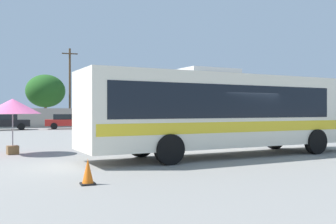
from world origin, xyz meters
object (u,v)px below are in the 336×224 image
parked_car_second_red (68,121)px  parked_car_third_dark_blue (135,120)px  vendor_umbrella_near_gate_pink (13,107)px  utility_pole_near (70,86)px  coach_bus_cream_yellow (224,110)px  roadside_tree_midleft (46,91)px  parked_car_leftmost_black (6,122)px  traffic_cone_on_apron (88,172)px

parked_car_second_red → parked_car_third_dark_blue: bearing=1.9°
vendor_umbrella_near_gate_pink → utility_pole_near: (5.95, 28.68, 2.76)m
vendor_umbrella_near_gate_pink → utility_pole_near: size_ratio=0.26×
coach_bus_cream_yellow → roadside_tree_midleft: roadside_tree_midleft is taller
coach_bus_cream_yellow → roadside_tree_midleft: size_ratio=1.99×
parked_car_second_red → vendor_umbrella_near_gate_pink: bearing=-102.6°
parked_car_leftmost_black → traffic_cone_on_apron: bearing=-85.0°
vendor_umbrella_near_gate_pink → parked_car_leftmost_black: bearing=92.1°
utility_pole_near → coach_bus_cream_yellow: bearing=-86.5°
traffic_cone_on_apron → parked_car_leftmost_black: bearing=95.0°
parked_car_leftmost_black → parked_car_second_red: 5.66m
parked_car_leftmost_black → utility_pole_near: (6.74, 7.06, 3.95)m
roadside_tree_midleft → traffic_cone_on_apron: (-1.58, -38.33, -3.84)m
coach_bus_cream_yellow → traffic_cone_on_apron: size_ratio=18.95×
coach_bus_cream_yellow → traffic_cone_on_apron: (-6.14, -3.97, -1.54)m
parked_car_leftmost_black → vendor_umbrella_near_gate_pink: bearing=-87.9°
roadside_tree_midleft → traffic_cone_on_apron: roadside_tree_midleft is taller
parked_car_third_dark_blue → utility_pole_near: 9.77m
parked_car_leftmost_black → traffic_cone_on_apron: 29.45m
parked_car_third_dark_blue → traffic_cone_on_apron: bearing=-108.8°
coach_bus_cream_yellow → traffic_cone_on_apron: 7.47m
parked_car_leftmost_black → utility_pole_near: size_ratio=0.45×
parked_car_leftmost_black → traffic_cone_on_apron: parked_car_leftmost_black is taller
coach_bus_cream_yellow → roadside_tree_midleft: bearing=97.6°
parked_car_leftmost_black → utility_pole_near: bearing=46.3°
parked_car_second_red → parked_car_third_dark_blue: 7.02m
parked_car_leftmost_black → utility_pole_near: 10.53m
parked_car_leftmost_black → parked_car_second_red: (5.66, 0.13, -0.00)m
traffic_cone_on_apron → vendor_umbrella_near_gate_pink: bearing=103.1°
parked_car_second_red → roadside_tree_midleft: size_ratio=0.75×
coach_bus_cream_yellow → parked_car_leftmost_black: 26.84m
coach_bus_cream_yellow → parked_car_third_dark_blue: size_ratio=2.88×
vendor_umbrella_near_gate_pink → parked_car_leftmost_black: (-0.79, 21.62, -1.19)m
vendor_umbrella_near_gate_pink → traffic_cone_on_apron: bearing=-76.9°
coach_bus_cream_yellow → parked_car_second_red: (-3.05, 25.49, -1.07)m
coach_bus_cream_yellow → parked_car_third_dark_blue: (3.97, 25.73, -1.06)m
parked_car_second_red → parked_car_third_dark_blue: parked_car_third_dark_blue is taller
parked_car_second_red → utility_pole_near: size_ratio=0.50×
utility_pole_near → roadside_tree_midleft: (-2.59, 1.94, -0.58)m
parked_car_third_dark_blue → traffic_cone_on_apron: parked_car_third_dark_blue is taller
parked_car_third_dark_blue → coach_bus_cream_yellow: bearing=-98.8°
coach_bus_cream_yellow → parked_car_third_dark_blue: coach_bus_cream_yellow is taller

